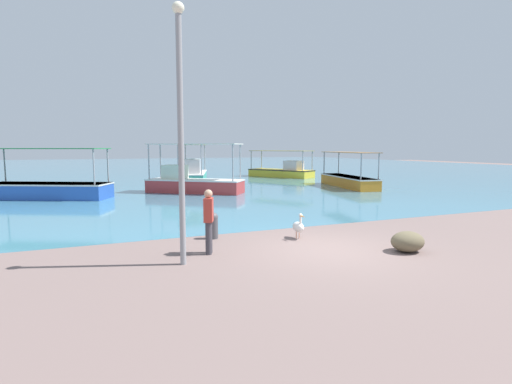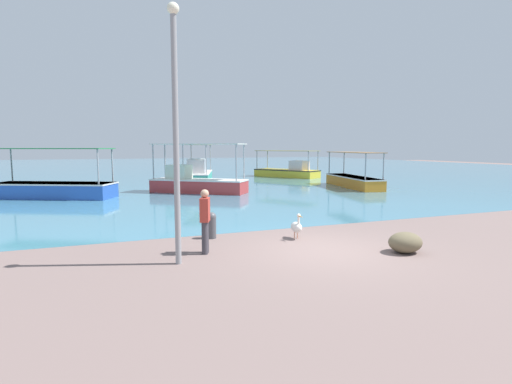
{
  "view_description": "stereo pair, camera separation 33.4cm",
  "coord_description": "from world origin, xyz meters",
  "px_view_note": "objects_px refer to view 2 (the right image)",
  "views": [
    {
      "loc": [
        -5.87,
        -9.02,
        2.77
      ],
      "look_at": [
        -0.32,
        4.35,
        1.14
      ],
      "focal_mm": 28.0,
      "sensor_mm": 36.0,
      "label": 1
    },
    {
      "loc": [
        -5.56,
        -9.15,
        2.77
      ],
      "look_at": [
        -0.32,
        4.35,
        1.14
      ],
      "focal_mm": 28.0,
      "sensor_mm": 36.0,
      "label": 2
    }
  ],
  "objects_px": {
    "lamp_post": "(176,122)",
    "fisherman_standing": "(205,219)",
    "fishing_boat_center": "(196,182)",
    "mooring_bollard": "(212,224)",
    "net_pile": "(405,242)",
    "fishing_boat_near_right": "(54,187)",
    "fishing_boat_outer": "(353,179)",
    "fishing_boat_far_left": "(198,173)",
    "pelican": "(296,227)",
    "fishing_boat_far_right": "(288,171)"
  },
  "relations": [
    {
      "from": "pelican",
      "to": "fisherman_standing",
      "type": "xyz_separation_m",
      "value": [
        -2.99,
        -0.63,
        0.53
      ]
    },
    {
      "from": "net_pile",
      "to": "lamp_post",
      "type": "bearing_deg",
      "value": 168.79
    },
    {
      "from": "fishing_boat_center",
      "to": "lamp_post",
      "type": "bearing_deg",
      "value": -104.39
    },
    {
      "from": "fishing_boat_near_right",
      "to": "fishing_boat_outer",
      "type": "distance_m",
      "value": 18.89
    },
    {
      "from": "fishing_boat_near_right",
      "to": "fishing_boat_outer",
      "type": "xyz_separation_m",
      "value": [
        18.87,
        -0.92,
        -0.04
      ]
    },
    {
      "from": "fishing_boat_far_right",
      "to": "fishing_boat_center",
      "type": "bearing_deg",
      "value": -138.88
    },
    {
      "from": "fishing_boat_near_right",
      "to": "net_pile",
      "type": "xyz_separation_m",
      "value": [
        9.88,
        -16.18,
        -0.3
      ]
    },
    {
      "from": "lamp_post",
      "to": "fisherman_standing",
      "type": "relative_size",
      "value": 3.54
    },
    {
      "from": "fishing_boat_center",
      "to": "net_pile",
      "type": "relative_size",
      "value": 6.3
    },
    {
      "from": "fishing_boat_center",
      "to": "mooring_bollard",
      "type": "height_order",
      "value": "fishing_boat_center"
    },
    {
      "from": "lamp_post",
      "to": "net_pile",
      "type": "distance_m",
      "value": 6.64
    },
    {
      "from": "fishing_boat_near_right",
      "to": "fishing_boat_outer",
      "type": "bearing_deg",
      "value": -2.8
    },
    {
      "from": "lamp_post",
      "to": "mooring_bollard",
      "type": "distance_m",
      "value": 4.0
    },
    {
      "from": "fishing_boat_far_left",
      "to": "mooring_bollard",
      "type": "height_order",
      "value": "fishing_boat_far_left"
    },
    {
      "from": "fishing_boat_outer",
      "to": "fisherman_standing",
      "type": "relative_size",
      "value": 4.06
    },
    {
      "from": "fishing_boat_center",
      "to": "lamp_post",
      "type": "height_order",
      "value": "lamp_post"
    },
    {
      "from": "fishing_boat_far_right",
      "to": "fishing_boat_center",
      "type": "height_order",
      "value": "fishing_boat_center"
    },
    {
      "from": "mooring_bollard",
      "to": "fisherman_standing",
      "type": "height_order",
      "value": "fisherman_standing"
    },
    {
      "from": "fishing_boat_far_right",
      "to": "fishing_boat_far_left",
      "type": "distance_m",
      "value": 9.33
    },
    {
      "from": "fishing_boat_far_right",
      "to": "fishing_boat_center",
      "type": "xyz_separation_m",
      "value": [
        -10.86,
        -9.48,
        0.07
      ]
    },
    {
      "from": "fishing_boat_center",
      "to": "mooring_bollard",
      "type": "relative_size",
      "value": 7.16
    },
    {
      "from": "fishing_boat_outer",
      "to": "fishing_boat_center",
      "type": "relative_size",
      "value": 1.19
    },
    {
      "from": "mooring_bollard",
      "to": "fishing_boat_outer",
      "type": "bearing_deg",
      "value": 41.48
    },
    {
      "from": "mooring_bollard",
      "to": "net_pile",
      "type": "relative_size",
      "value": 0.88
    },
    {
      "from": "fishing_boat_outer",
      "to": "mooring_bollard",
      "type": "bearing_deg",
      "value": -138.52
    },
    {
      "from": "fishing_boat_far_right",
      "to": "lamp_post",
      "type": "xyz_separation_m",
      "value": [
        -14.67,
        -24.31,
        2.75
      ]
    },
    {
      "from": "fishing_boat_center",
      "to": "pelican",
      "type": "bearing_deg",
      "value": -89.92
    },
    {
      "from": "fishing_boat_far_right",
      "to": "net_pile",
      "type": "relative_size",
      "value": 6.96
    },
    {
      "from": "fishing_boat_near_right",
      "to": "fishing_boat_outer",
      "type": "height_order",
      "value": "fishing_boat_near_right"
    },
    {
      "from": "fisherman_standing",
      "to": "lamp_post",
      "type": "bearing_deg",
      "value": -140.0
    },
    {
      "from": "fishing_boat_far_left",
      "to": "lamp_post",
      "type": "distance_m",
      "value": 23.01
    },
    {
      "from": "fishing_boat_far_left",
      "to": "fisherman_standing",
      "type": "xyz_separation_m",
      "value": [
        -4.76,
        -21.46,
        0.21
      ]
    },
    {
      "from": "lamp_post",
      "to": "fishing_boat_near_right",
      "type": "bearing_deg",
      "value": 105.29
    },
    {
      "from": "fishing_boat_far_right",
      "to": "fishing_boat_far_left",
      "type": "xyz_separation_m",
      "value": [
        -9.07,
        -2.15,
        0.1
      ]
    },
    {
      "from": "fishing_boat_near_right",
      "to": "fishing_boat_outer",
      "type": "relative_size",
      "value": 0.98
    },
    {
      "from": "lamp_post",
      "to": "fishing_boat_far_right",
      "type": "bearing_deg",
      "value": 58.89
    },
    {
      "from": "mooring_bollard",
      "to": "fishing_boat_far_left",
      "type": "bearing_deg",
      "value": 78.17
    },
    {
      "from": "lamp_post",
      "to": "pelican",
      "type": "bearing_deg",
      "value": 19.12
    },
    {
      "from": "pelican",
      "to": "fisherman_standing",
      "type": "relative_size",
      "value": 0.48
    },
    {
      "from": "pelican",
      "to": "lamp_post",
      "type": "distance_m",
      "value": 5.02
    },
    {
      "from": "fishing_boat_near_right",
      "to": "fisherman_standing",
      "type": "xyz_separation_m",
      "value": [
        4.94,
        -14.33,
        0.33
      ]
    },
    {
      "from": "fishing_boat_center",
      "to": "pelican",
      "type": "relative_size",
      "value": 7.16
    },
    {
      "from": "pelican",
      "to": "lamp_post",
      "type": "relative_size",
      "value": 0.13
    },
    {
      "from": "fishing_boat_center",
      "to": "mooring_bollard",
      "type": "xyz_separation_m",
      "value": [
        -2.37,
        -12.49,
        -0.24
      ]
    },
    {
      "from": "fishing_boat_far_right",
      "to": "fisherman_standing",
      "type": "bearing_deg",
      "value": -120.37
    },
    {
      "from": "fisherman_standing",
      "to": "fishing_boat_center",
      "type": "bearing_deg",
      "value": 78.13
    },
    {
      "from": "mooring_bollard",
      "to": "pelican",
      "type": "bearing_deg",
      "value": -22.81
    },
    {
      "from": "lamp_post",
      "to": "fishing_boat_outer",
      "type": "bearing_deg",
      "value": 43.71
    },
    {
      "from": "pelican",
      "to": "lamp_post",
      "type": "bearing_deg",
      "value": -160.88
    },
    {
      "from": "fishing_boat_far_left",
      "to": "fisherman_standing",
      "type": "relative_size",
      "value": 4.1
    }
  ]
}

